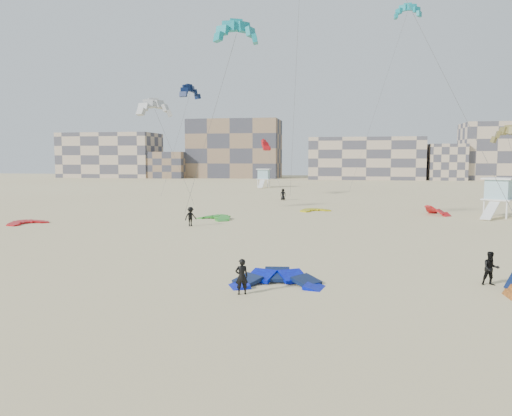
# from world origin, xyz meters

# --- Properties ---
(ground) EXTENTS (320.00, 320.00, 0.00)m
(ground) POSITION_xyz_m (0.00, 0.00, 0.00)
(ground) COLOR beige
(ground) RESTS_ON ground
(kite_ground_blue) EXTENTS (4.68, 4.88, 2.17)m
(kite_ground_blue) POSITION_xyz_m (1.89, 3.56, 0.00)
(kite_ground_blue) COLOR #001DD3
(kite_ground_blue) RESTS_ON ground
(kite_ground_red) EXTENTS (4.68, 4.60, 0.80)m
(kite_ground_red) POSITION_xyz_m (-23.99, 21.57, 0.00)
(kite_ground_red) COLOR red
(kite_ground_red) RESTS_ON ground
(kite_ground_green) EXTENTS (5.20, 5.26, 1.27)m
(kite_ground_green) POSITION_xyz_m (-7.86, 28.08, 0.00)
(kite_ground_green) COLOR green
(kite_ground_green) RESTS_ON ground
(kite_ground_red_far) EXTENTS (4.20, 4.09, 2.92)m
(kite_ground_red_far) POSITION_xyz_m (14.57, 36.16, 0.00)
(kite_ground_red_far) COLOR red
(kite_ground_red_far) RESTS_ON ground
(kite_ground_yellow) EXTENTS (4.57, 4.62, 0.58)m
(kite_ground_yellow) POSITION_xyz_m (1.46, 37.64, 0.00)
(kite_ground_yellow) COLOR #C5BE08
(kite_ground_yellow) RESTS_ON ground
(kitesurfer_main) EXTENTS (0.70, 0.60, 1.61)m
(kitesurfer_main) POSITION_xyz_m (0.57, 1.68, 0.81)
(kitesurfer_main) COLOR black
(kitesurfer_main) RESTS_ON ground
(kitesurfer_b) EXTENTS (0.84, 0.69, 1.63)m
(kitesurfer_b) POSITION_xyz_m (11.92, 5.40, 0.81)
(kitesurfer_b) COLOR black
(kitesurfer_b) RESTS_ON ground
(kitesurfer_c) EXTENTS (1.25, 1.24, 1.73)m
(kitesurfer_c) POSITION_xyz_m (-8.63, 22.82, 0.87)
(kitesurfer_c) COLOR black
(kitesurfer_c) RESTS_ON ground
(kitesurfer_e) EXTENTS (0.91, 0.67, 1.68)m
(kitesurfer_e) POSITION_xyz_m (-4.09, 51.98, 0.84)
(kitesurfer_e) COLOR black
(kitesurfer_e) RESTS_ON ground
(kite_fly_teal_a) EXTENTS (7.78, 4.65, 16.46)m
(kite_fly_teal_a) POSITION_xyz_m (-4.05, 21.43, 16.20)
(kite_fly_teal_a) COLOR #13A4AA
(kite_fly_teal_a) RESTS_ON ground
(kite_fly_grey) EXTENTS (6.60, 5.24, 11.80)m
(kite_fly_grey) POSITION_xyz_m (-15.24, 31.38, 11.25)
(kite_fly_grey) COLOR silver
(kite_fly_grey) RESTS_ON ground
(kite_fly_olive) EXTENTS (4.28, 5.42, 8.32)m
(kite_fly_olive) POSITION_xyz_m (19.77, 31.07, 8.14)
(kite_fly_olive) COLOR brown
(kite_fly_olive) RESTS_ON ground
(kite_fly_navy) EXTENTS (4.81, 11.03, 15.93)m
(kite_fly_navy) POSITION_xyz_m (-17.86, 51.74, 15.61)
(kite_fly_navy) COLOR #0B1641
(kite_fly_navy) RESTS_ON ground
(kite_fly_teal_b) EXTENTS (10.55, 6.86, 28.36)m
(kite_fly_teal_b) POSITION_xyz_m (13.61, 61.80, 28.22)
(kite_fly_teal_b) COLOR #13A4AA
(kite_fly_teal_b) RESTS_ON ground
(kite_fly_red) EXTENTS (4.94, 4.90, 8.45)m
(kite_fly_red) POSITION_xyz_m (-7.73, 58.70, 8.00)
(kite_fly_red) COLOR red
(kite_fly_red) RESTS_ON ground
(lifeguard_tower_near) EXTENTS (3.96, 6.11, 4.06)m
(lifeguard_tower_near) POSITION_xyz_m (20.46, 35.13, 2.01)
(lifeguard_tower_near) COLOR white
(lifeguard_tower_near) RESTS_ON ground
(lifeguard_tower_far) EXTENTS (2.82, 5.32, 3.88)m
(lifeguard_tower_far) POSITION_xyz_m (-12.20, 83.11, 1.92)
(lifeguard_tower_far) COLOR white
(lifeguard_tower_far) RESTS_ON ground
(condo_west_a) EXTENTS (30.00, 15.00, 14.00)m
(condo_west_a) POSITION_xyz_m (-70.00, 130.00, 7.00)
(condo_west_a) COLOR tan
(condo_west_a) RESTS_ON ground
(condo_west_b) EXTENTS (28.00, 14.00, 18.00)m
(condo_west_b) POSITION_xyz_m (-30.00, 134.00, 9.00)
(condo_west_b) COLOR #82674E
(condo_west_b) RESTS_ON ground
(condo_mid) EXTENTS (32.00, 16.00, 12.00)m
(condo_mid) POSITION_xyz_m (10.00, 130.00, 6.00)
(condo_mid) COLOR tan
(condo_mid) RESTS_ON ground
(condo_east) EXTENTS (26.00, 14.00, 16.00)m
(condo_east) POSITION_xyz_m (50.00, 132.00, 8.00)
(condo_east) COLOR tan
(condo_east) RESTS_ON ground
(condo_fill_left) EXTENTS (12.00, 10.00, 8.00)m
(condo_fill_left) POSITION_xyz_m (-50.00, 128.00, 4.00)
(condo_fill_left) COLOR #82674E
(condo_fill_left) RESTS_ON ground
(condo_fill_right) EXTENTS (10.00, 10.00, 10.00)m
(condo_fill_right) POSITION_xyz_m (32.00, 128.00, 5.00)
(condo_fill_right) COLOR tan
(condo_fill_right) RESTS_ON ground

